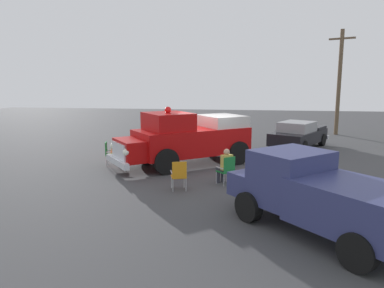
{
  "coord_description": "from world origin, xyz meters",
  "views": [
    {
      "loc": [
        -1.6,
        16.12,
        3.68
      ],
      "look_at": [
        0.69,
        0.44,
        0.91
      ],
      "focal_mm": 34.43,
      "sensor_mm": 36.0,
      "label": 1
    }
  ],
  "objects_px": {
    "lawn_chair_by_car": "(109,152)",
    "lawn_chair_spare": "(179,174)",
    "parked_pickup": "(319,194)",
    "vintage_fire_truck": "(187,138)",
    "classic_hot_rod": "(299,134)",
    "lawn_chair_near_truck": "(227,168)",
    "traffic_cone": "(112,150)",
    "spectator_seated": "(225,165)",
    "utility_pole": "(339,81)"
  },
  "relations": [
    {
      "from": "classic_hot_rod",
      "to": "lawn_chair_near_truck",
      "type": "distance_m",
      "value": 8.61
    },
    {
      "from": "utility_pole",
      "to": "lawn_chair_by_car",
      "type": "bearing_deg",
      "value": 42.59
    },
    {
      "from": "lawn_chair_near_truck",
      "to": "spectator_seated",
      "type": "relative_size",
      "value": 0.79
    },
    {
      "from": "vintage_fire_truck",
      "to": "utility_pole",
      "type": "bearing_deg",
      "value": -129.3
    },
    {
      "from": "utility_pole",
      "to": "traffic_cone",
      "type": "xyz_separation_m",
      "value": [
        12.49,
        9.25,
        -3.31
      ]
    },
    {
      "from": "lawn_chair_near_truck",
      "to": "lawn_chair_spare",
      "type": "distance_m",
      "value": 1.83
    },
    {
      "from": "lawn_chair_by_car",
      "to": "spectator_seated",
      "type": "xyz_separation_m",
      "value": [
        -5.17,
        2.23,
        0.11
      ]
    },
    {
      "from": "classic_hot_rod",
      "to": "lawn_chair_by_car",
      "type": "height_order",
      "value": "classic_hot_rod"
    },
    {
      "from": "spectator_seated",
      "to": "traffic_cone",
      "type": "bearing_deg",
      "value": -35.13
    },
    {
      "from": "vintage_fire_truck",
      "to": "spectator_seated",
      "type": "xyz_separation_m",
      "value": [
        -1.79,
        2.73,
        -0.5
      ]
    },
    {
      "from": "classic_hot_rod",
      "to": "lawn_chair_spare",
      "type": "height_order",
      "value": "classic_hot_rod"
    },
    {
      "from": "parked_pickup",
      "to": "lawn_chair_by_car",
      "type": "distance_m",
      "value": 9.85
    },
    {
      "from": "lawn_chair_by_car",
      "to": "spectator_seated",
      "type": "bearing_deg",
      "value": 156.63
    },
    {
      "from": "vintage_fire_truck",
      "to": "lawn_chair_by_car",
      "type": "bearing_deg",
      "value": 8.44
    },
    {
      "from": "lawn_chair_by_car",
      "to": "traffic_cone",
      "type": "relative_size",
      "value": 1.61
    },
    {
      "from": "vintage_fire_truck",
      "to": "lawn_chair_near_truck",
      "type": "height_order",
      "value": "vintage_fire_truck"
    },
    {
      "from": "vintage_fire_truck",
      "to": "lawn_chair_near_truck",
      "type": "bearing_deg",
      "value": 123.55
    },
    {
      "from": "spectator_seated",
      "to": "traffic_cone",
      "type": "relative_size",
      "value": 2.03
    },
    {
      "from": "spectator_seated",
      "to": "utility_pole",
      "type": "distance_m",
      "value": 15.18
    },
    {
      "from": "parked_pickup",
      "to": "lawn_chair_spare",
      "type": "xyz_separation_m",
      "value": [
        3.93,
        -2.92,
        -0.4
      ]
    },
    {
      "from": "utility_pole",
      "to": "traffic_cone",
      "type": "height_order",
      "value": "utility_pole"
    },
    {
      "from": "spectator_seated",
      "to": "lawn_chair_spare",
      "type": "bearing_deg",
      "value": 35.75
    },
    {
      "from": "lawn_chair_spare",
      "to": "utility_pole",
      "type": "distance_m",
      "value": 16.81
    },
    {
      "from": "lawn_chair_by_car",
      "to": "spectator_seated",
      "type": "height_order",
      "value": "spectator_seated"
    },
    {
      "from": "parked_pickup",
      "to": "lawn_chair_spare",
      "type": "relative_size",
      "value": 4.68
    },
    {
      "from": "spectator_seated",
      "to": "traffic_cone",
      "type": "distance_m",
      "value": 6.95
    },
    {
      "from": "vintage_fire_truck",
      "to": "classic_hot_rod",
      "type": "height_order",
      "value": "vintage_fire_truck"
    },
    {
      "from": "lawn_chair_by_car",
      "to": "utility_pole",
      "type": "bearing_deg",
      "value": -137.41
    },
    {
      "from": "classic_hot_rod",
      "to": "vintage_fire_truck",
      "type": "bearing_deg",
      "value": 42.92
    },
    {
      "from": "lawn_chair_spare",
      "to": "utility_pole",
      "type": "relative_size",
      "value": 0.15
    },
    {
      "from": "classic_hot_rod",
      "to": "spectator_seated",
      "type": "bearing_deg",
      "value": 65.07
    },
    {
      "from": "lawn_chair_near_truck",
      "to": "traffic_cone",
      "type": "distance_m",
      "value": 7.08
    },
    {
      "from": "classic_hot_rod",
      "to": "spectator_seated",
      "type": "distance_m",
      "value": 8.55
    },
    {
      "from": "traffic_cone",
      "to": "lawn_chair_spare",
      "type": "bearing_deg",
      "value": 129.76
    },
    {
      "from": "vintage_fire_truck",
      "to": "classic_hot_rod",
      "type": "bearing_deg",
      "value": -137.08
    },
    {
      "from": "vintage_fire_truck",
      "to": "traffic_cone",
      "type": "bearing_deg",
      "value": -17.98
    },
    {
      "from": "vintage_fire_truck",
      "to": "traffic_cone",
      "type": "xyz_separation_m",
      "value": [
        3.89,
        -1.26,
        -0.89
      ]
    },
    {
      "from": "classic_hot_rod",
      "to": "lawn_chair_by_car",
      "type": "xyz_separation_m",
      "value": [
        8.77,
        5.52,
        -0.16
      ]
    },
    {
      "from": "lawn_chair_spare",
      "to": "spectator_seated",
      "type": "relative_size",
      "value": 0.79
    },
    {
      "from": "vintage_fire_truck",
      "to": "parked_pickup",
      "type": "height_order",
      "value": "vintage_fire_truck"
    },
    {
      "from": "vintage_fire_truck",
      "to": "traffic_cone",
      "type": "distance_m",
      "value": 4.18
    },
    {
      "from": "lawn_chair_by_car",
      "to": "lawn_chair_near_truck",
      "type": "bearing_deg",
      "value": 156.07
    },
    {
      "from": "parked_pickup",
      "to": "lawn_chair_by_car",
      "type": "bearing_deg",
      "value": -39.16
    },
    {
      "from": "lawn_chair_near_truck",
      "to": "traffic_cone",
      "type": "relative_size",
      "value": 1.61
    },
    {
      "from": "traffic_cone",
      "to": "vintage_fire_truck",
      "type": "bearing_deg",
      "value": 162.02
    },
    {
      "from": "spectator_seated",
      "to": "traffic_cone",
      "type": "height_order",
      "value": "spectator_seated"
    },
    {
      "from": "classic_hot_rod",
      "to": "spectator_seated",
      "type": "xyz_separation_m",
      "value": [
        3.6,
        7.75,
        -0.05
      ]
    },
    {
      "from": "spectator_seated",
      "to": "utility_pole",
      "type": "relative_size",
      "value": 0.19
    },
    {
      "from": "vintage_fire_truck",
      "to": "parked_pickup",
      "type": "distance_m",
      "value": 7.95
    },
    {
      "from": "lawn_chair_by_car",
      "to": "lawn_chair_spare",
      "type": "xyz_separation_m",
      "value": [
        -3.7,
        3.29,
        0.0
      ]
    }
  ]
}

